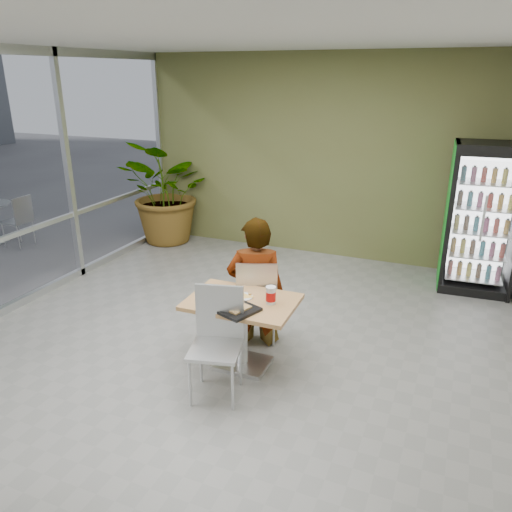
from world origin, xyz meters
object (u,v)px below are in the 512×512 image
(chair_near, at_px, (218,332))
(soda_cup, at_px, (271,295))
(dining_table, at_px, (242,319))
(cafeteria_tray, at_px, (232,307))
(beverage_fridge, at_px, (482,219))
(chair_far, at_px, (257,295))
(potted_plant, at_px, (169,192))
(seated_woman, at_px, (256,294))

(chair_near, bearing_deg, soda_cup, 41.93)
(soda_cup, bearing_deg, dining_table, -172.90)
(soda_cup, xyz_separation_m, cafeteria_tray, (-0.30, -0.25, -0.07))
(chair_near, relative_size, beverage_fridge, 0.51)
(chair_far, distance_m, beverage_fridge, 3.43)
(chair_far, height_order, chair_near, chair_near)
(dining_table, height_order, potted_plant, potted_plant)
(chair_near, relative_size, potted_plant, 0.57)
(chair_near, bearing_deg, dining_table, 70.66)
(dining_table, distance_m, seated_woman, 0.55)
(dining_table, distance_m, chair_near, 0.47)
(potted_plant, bearing_deg, seated_woman, -43.97)
(chair_near, bearing_deg, chair_far, 75.99)
(dining_table, relative_size, chair_far, 1.10)
(soda_cup, height_order, potted_plant, potted_plant)
(seated_woman, xyz_separation_m, potted_plant, (-2.76, 2.66, 0.34))
(cafeteria_tray, distance_m, potted_plant, 4.44)
(seated_woman, xyz_separation_m, beverage_fridge, (2.26, 2.53, 0.44))
(beverage_fridge, height_order, potted_plant, beverage_fridge)
(seated_woman, bearing_deg, beverage_fridge, -152.19)
(chair_far, height_order, seated_woman, seated_woman)
(soda_cup, height_order, cafeteria_tray, soda_cup)
(potted_plant, bearing_deg, beverage_fridge, -1.46)
(seated_woman, distance_m, beverage_fridge, 3.42)
(beverage_fridge, bearing_deg, chair_near, -125.63)
(seated_woman, bearing_deg, cafeteria_tray, 74.92)
(potted_plant, bearing_deg, chair_near, -52.65)
(chair_far, height_order, soda_cup, chair_far)
(soda_cup, xyz_separation_m, potted_plant, (-3.13, 3.17, 0.08))
(potted_plant, bearing_deg, chair_far, -44.10)
(dining_table, distance_m, beverage_fridge, 3.80)
(soda_cup, bearing_deg, beverage_fridge, 58.17)
(chair_far, bearing_deg, chair_near, 69.54)
(dining_table, relative_size, potted_plant, 0.60)
(dining_table, height_order, seated_woman, seated_woman)
(chair_near, xyz_separation_m, seated_woman, (-0.04, 1.00, -0.03))
(chair_near, relative_size, cafeteria_tray, 2.14)
(chair_near, xyz_separation_m, cafeteria_tray, (0.03, 0.24, 0.15))
(dining_table, bearing_deg, cafeteria_tray, -92.12)
(dining_table, distance_m, cafeteria_tray, 0.31)
(chair_far, distance_m, seated_woman, 0.06)
(seated_woman, distance_m, cafeteria_tray, 0.79)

